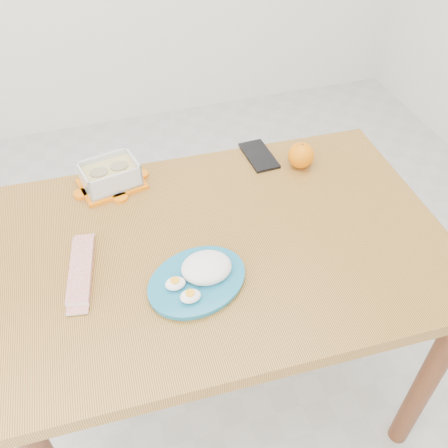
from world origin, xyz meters
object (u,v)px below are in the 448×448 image
object	(u,v)px
dining_table	(224,268)
smartphone	(259,156)
rice_plate	(200,275)
food_container	(110,175)
orange_fruit	(301,155)

from	to	relation	value
dining_table	smartphone	bearing A→B (deg)	58.02
dining_table	rice_plate	xyz separation A→B (m)	(-0.09, -0.11, 0.13)
food_container	rice_plate	bearing A→B (deg)	-82.61
food_container	smartphone	bearing A→B (deg)	-11.42
dining_table	orange_fruit	world-z (taller)	orange_fruit
smartphone	food_container	bearing A→B (deg)	177.77
food_container	smartphone	world-z (taller)	food_container
food_container	rice_plate	size ratio (longest dim) A/B	0.63
orange_fruit	food_container	bearing A→B (deg)	171.99
dining_table	orange_fruit	distance (m)	0.42
dining_table	smartphone	distance (m)	0.39
food_container	orange_fruit	bearing A→B (deg)	-19.81
food_container	dining_table	bearing A→B (deg)	-64.14
orange_fruit	rice_plate	distance (m)	0.53
food_container	orange_fruit	size ratio (longest dim) A/B	2.53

